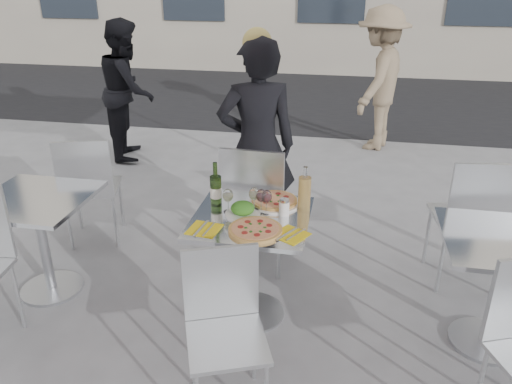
% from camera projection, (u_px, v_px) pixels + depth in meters
% --- Properties ---
extents(ground, '(80.00, 80.00, 0.00)m').
position_uv_depth(ground, '(252.00, 314.00, 3.42)').
color(ground, slate).
extents(street_asphalt, '(24.00, 5.00, 0.00)m').
position_uv_depth(street_asphalt, '(321.00, 96.00, 9.24)').
color(street_asphalt, black).
rests_on(street_asphalt, ground).
extents(main_table, '(0.72, 0.72, 0.75)m').
position_uv_depth(main_table, '(252.00, 246.00, 3.20)').
color(main_table, '#B7BABF').
rests_on(main_table, ground).
extents(side_table_left, '(0.72, 0.72, 0.75)m').
position_uv_depth(side_table_left, '(40.00, 225.00, 3.45)').
color(side_table_left, '#B7BABF').
rests_on(side_table_left, ground).
extents(side_table_right, '(0.72, 0.72, 0.75)m').
position_uv_depth(side_table_right, '(501.00, 270.00, 2.94)').
color(side_table_right, '#B7BABF').
rests_on(side_table_right, ground).
extents(chair_far, '(0.49, 0.50, 1.03)m').
position_uv_depth(chair_far, '(256.00, 198.00, 3.69)').
color(chair_far, silver).
rests_on(chair_far, ground).
extents(chair_near, '(0.52, 0.53, 0.88)m').
position_uv_depth(chair_near, '(224.00, 317.00, 2.57)').
color(chair_near, silver).
rests_on(chair_near, ground).
extents(side_chair_lfar, '(0.55, 0.56, 0.96)m').
position_uv_depth(side_chair_lfar, '(89.00, 182.00, 4.07)').
color(side_chair_lfar, silver).
rests_on(side_chair_lfar, ground).
extents(side_chair_rfar, '(0.52, 0.53, 1.02)m').
position_uv_depth(side_chair_rfar, '(474.00, 213.00, 3.47)').
color(side_chair_rfar, silver).
rests_on(side_chair_rfar, ground).
extents(woman_diner, '(0.73, 0.60, 1.73)m').
position_uv_depth(woman_diner, '(257.00, 147.00, 3.96)').
color(woman_diner, black).
rests_on(woman_diner, ground).
extents(pedestrian_a, '(0.84, 0.95, 1.65)m').
position_uv_depth(pedestrian_a, '(128.00, 90.00, 6.00)').
color(pedestrian_a, black).
rests_on(pedestrian_a, ground).
extents(pedestrian_b, '(0.99, 1.30, 1.77)m').
position_uv_depth(pedestrian_b, '(379.00, 79.00, 6.26)').
color(pedestrian_b, '#8B7559').
rests_on(pedestrian_b, ground).
extents(pizza_near, '(0.32, 0.32, 0.02)m').
position_uv_depth(pizza_near, '(255.00, 229.00, 2.93)').
color(pizza_near, '#D8AA54').
rests_on(pizza_near, main_table).
extents(pizza_far, '(0.34, 0.34, 0.03)m').
position_uv_depth(pizza_far, '(274.00, 201.00, 3.28)').
color(pizza_far, white).
rests_on(pizza_far, main_table).
extents(salad_plate, '(0.22, 0.22, 0.09)m').
position_uv_depth(salad_plate, '(243.00, 209.00, 3.12)').
color(salad_plate, white).
rests_on(salad_plate, main_table).
extents(wine_bottle, '(0.07, 0.08, 0.29)m').
position_uv_depth(wine_bottle, '(216.00, 189.00, 3.21)').
color(wine_bottle, '#365520').
rests_on(wine_bottle, main_table).
extents(carafe, '(0.08, 0.08, 0.29)m').
position_uv_depth(carafe, '(304.00, 192.00, 3.15)').
color(carafe, '#E4B961').
rests_on(carafe, main_table).
extents(sugar_shaker, '(0.06, 0.06, 0.11)m').
position_uv_depth(sugar_shaker, '(284.00, 207.00, 3.11)').
color(sugar_shaker, white).
rests_on(sugar_shaker, main_table).
extents(wineglass_white_a, '(0.07, 0.07, 0.16)m').
position_uv_depth(wineglass_white_a, '(228.00, 196.00, 3.12)').
color(wineglass_white_a, white).
rests_on(wineglass_white_a, main_table).
extents(wineglass_white_b, '(0.07, 0.07, 0.16)m').
position_uv_depth(wineglass_white_b, '(254.00, 195.00, 3.14)').
color(wineglass_white_b, white).
rests_on(wineglass_white_b, main_table).
extents(wineglass_red_a, '(0.07, 0.07, 0.16)m').
position_uv_depth(wineglass_red_a, '(261.00, 196.00, 3.12)').
color(wineglass_red_a, white).
rests_on(wineglass_red_a, main_table).
extents(wineglass_red_b, '(0.07, 0.07, 0.16)m').
position_uv_depth(wineglass_red_b, '(267.00, 197.00, 3.11)').
color(wineglass_red_b, white).
rests_on(wineglass_red_b, main_table).
extents(napkin_left, '(0.20, 0.20, 0.01)m').
position_uv_depth(napkin_left, '(204.00, 229.00, 2.95)').
color(napkin_left, yellow).
rests_on(napkin_left, main_table).
extents(napkin_right, '(0.25, 0.25, 0.01)m').
position_uv_depth(napkin_right, '(291.00, 234.00, 2.89)').
color(napkin_right, yellow).
rests_on(napkin_right, main_table).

